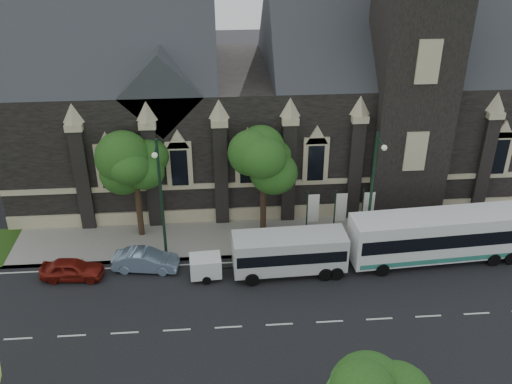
{
  "coord_description": "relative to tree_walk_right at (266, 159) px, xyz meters",
  "views": [
    {
      "loc": [
        -0.44,
        -25.55,
        22.57
      ],
      "look_at": [
        2.11,
        6.0,
        5.69
      ],
      "focal_mm": 39.77,
      "sensor_mm": 36.0,
      "label": 1
    }
  ],
  "objects": [
    {
      "name": "banner_flag_center",
      "position": [
        5.08,
        -1.71,
        -3.43
      ],
      "size": [
        0.9,
        0.1,
        4.0
      ],
      "color": "black",
      "rests_on": "ground"
    },
    {
      "name": "tour_coach",
      "position": [
        11.3,
        -4.94,
        -3.89
      ],
      "size": [
        12.24,
        3.45,
        3.53
      ],
      "rotation": [
        0.0,
        0.0,
        0.07
      ],
      "color": "white",
      "rests_on": "ground"
    },
    {
      "name": "box_trailer",
      "position": [
        -4.5,
        -5.72,
        -4.93
      ],
      "size": [
        2.98,
        1.75,
        1.57
      ],
      "rotation": [
        0.0,
        0.0,
        0.06
      ],
      "color": "white",
      "rests_on": "ground"
    },
    {
      "name": "tree_walk_right",
      "position": [
        0.0,
        0.0,
        0.0
      ],
      "size": [
        4.08,
        4.08,
        7.8
      ],
      "color": "black",
      "rests_on": "ground"
    },
    {
      "name": "sidewalk",
      "position": [
        -3.21,
        -1.21,
        -5.74
      ],
      "size": [
        80.0,
        5.0,
        0.15
      ],
      "primitive_type": "cube",
      "color": "gray",
      "rests_on": "ground"
    },
    {
      "name": "shuttle_bus",
      "position": [
        1.04,
        -5.59,
        -4.16
      ],
      "size": [
        7.49,
        2.83,
        2.86
      ],
      "rotation": [
        0.0,
        0.0,
        0.03
      ],
      "color": "silver",
      "rests_on": "ground"
    },
    {
      "name": "street_lamp_mid",
      "position": [
        -7.21,
        -3.62,
        -0.71
      ],
      "size": [
        0.36,
        1.88,
        9.0
      ],
      "color": "black",
      "rests_on": "ground"
    },
    {
      "name": "museum",
      "position": [
        1.9,
        8.07,
        2.35
      ],
      "size": [
        40.0,
        17.7,
        29.9
      ],
      "color": "black",
      "rests_on": "ground"
    },
    {
      "name": "street_lamp_near",
      "position": [
        6.79,
        -3.62,
        -0.71
      ],
      "size": [
        0.36,
        1.88,
        9.0
      ],
      "color": "black",
      "rests_on": "ground"
    },
    {
      "name": "ground",
      "position": [
        -3.21,
        -10.71,
        -5.82
      ],
      "size": [
        160.0,
        160.0,
        0.0
      ],
      "primitive_type": "plane",
      "color": "black",
      "rests_on": "ground"
    },
    {
      "name": "car_far_red",
      "position": [
        -13.21,
        -5.09,
        -5.12
      ],
      "size": [
        4.18,
        1.92,
        1.39
      ],
      "primitive_type": "imported",
      "rotation": [
        0.0,
        0.0,
        1.5
      ],
      "color": "maroon",
      "rests_on": "ground"
    },
    {
      "name": "tree_walk_left",
      "position": [
        -9.01,
        -0.01,
        -0.08
      ],
      "size": [
        3.91,
        3.91,
        7.64
      ],
      "color": "black",
      "rests_on": "ground"
    },
    {
      "name": "banner_flag_left",
      "position": [
        3.08,
        -1.71,
        -3.43
      ],
      "size": [
        0.9,
        0.1,
        4.0
      ],
      "color": "black",
      "rests_on": "ground"
    },
    {
      "name": "banner_flag_right",
      "position": [
        7.08,
        -1.71,
        -3.43
      ],
      "size": [
        0.9,
        0.1,
        4.0
      ],
      "color": "black",
      "rests_on": "ground"
    },
    {
      "name": "sedan",
      "position": [
        -8.5,
        -4.51,
        -5.1
      ],
      "size": [
        4.52,
        2.09,
        1.44
      ],
      "primitive_type": "imported",
      "rotation": [
        0.0,
        0.0,
        1.44
      ],
      "color": "#7F99B8",
      "rests_on": "ground"
    }
  ]
}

